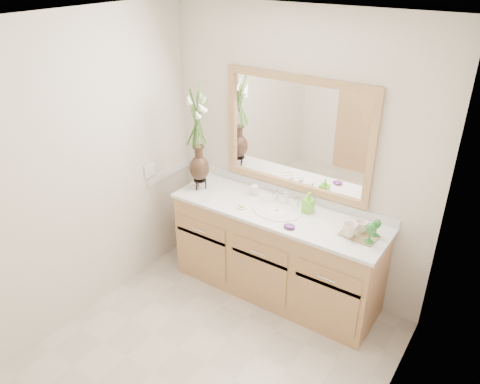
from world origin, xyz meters
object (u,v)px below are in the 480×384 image
Objects in this scene: flower_vase at (198,128)px; soap_bottle at (308,203)px; tray at (359,235)px; tumbler at (254,190)px.

flower_vase is 1.12m from soap_bottle.
tray is at bearing 1.74° from flower_vase.
tray is at bearing -6.81° from tumbler.
soap_bottle is 0.50m from tray.
flower_vase reaches higher than soap_bottle.
tumbler is at bearing 19.33° from flower_vase.
tray is at bearing -9.22° from soap_bottle.
tumbler is 0.54× the size of soap_bottle.
tumbler is at bearing -176.83° from soap_bottle.
flower_vase is 0.73m from tumbler.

